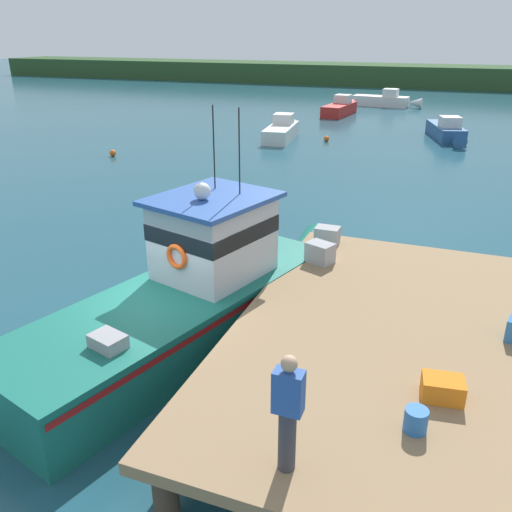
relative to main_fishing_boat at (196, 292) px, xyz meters
name	(u,v)px	position (x,y,z in m)	size (l,w,h in m)	color
ground_plane	(173,340)	(-0.36, -0.50, -1.01)	(200.00, 200.00, 0.00)	#1E4C5B
dock	(403,339)	(4.44, -0.50, 0.07)	(6.00, 9.00, 1.20)	#4C3D2D
main_fishing_boat	(196,292)	(0.00, 0.00, 0.00)	(4.65, 9.92, 4.80)	#196B5B
crate_stack_mid_dock	(320,253)	(2.20, 2.09, 0.43)	(0.60, 0.44, 0.48)	#9E9EA3
crate_single_far	(327,235)	(2.07, 3.34, 0.41)	(0.60, 0.44, 0.43)	#9E9EA3
crate_single_by_cleat	(443,388)	(5.17, -2.19, 0.36)	(0.60, 0.44, 0.33)	orange
bait_bucket	(416,420)	(4.87, -3.05, 0.36)	(0.32, 0.32, 0.34)	#2866B2
deckhand_by_the_boat	(288,411)	(3.45, -4.31, 1.05)	(0.36, 0.22, 1.63)	#383842
moored_boat_far_left	(282,130)	(-5.59, 22.92, -0.50)	(2.01, 5.84, 1.46)	silver
moored_boat_off_the_point	(385,100)	(-1.85, 40.76, -0.48)	(6.10, 2.00, 1.53)	silver
moored_boat_far_right	(341,108)	(-4.45, 34.49, -0.49)	(1.94, 5.97, 1.50)	red
moored_boat_near_channel	(447,131)	(4.04, 26.22, -0.51)	(2.69, 5.75, 1.44)	#285184
mooring_buoy_channel_marker	(326,139)	(-2.75, 22.91, -0.84)	(0.34, 0.34, 0.34)	#EA5B19
mooring_buoy_spare_mooring	(113,153)	(-12.45, 14.75, -0.83)	(0.35, 0.35, 0.35)	#EA5B19
far_shoreline	(424,76)	(-0.36, 61.50, 0.19)	(120.00, 8.00, 2.40)	#284723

